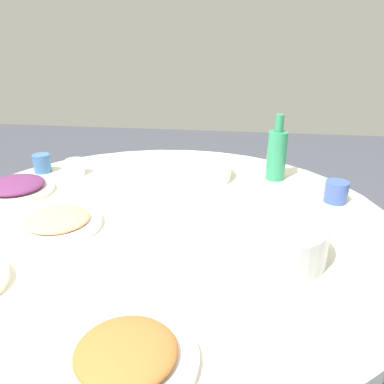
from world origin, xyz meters
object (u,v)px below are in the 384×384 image
(soup_bowl, at_px, (195,170))
(dish_eggplant, at_px, (16,187))
(round_dining_table, at_px, (158,248))
(dish_stirfry, at_px, (126,356))
(tea_cup_near, at_px, (42,163))
(rice_bowl, at_px, (271,238))
(green_bottle, at_px, (277,154))
(dish_shrimp, at_px, (58,221))
(tea_cup_side, at_px, (336,192))
(tea_cup_far, at_px, (75,167))

(soup_bowl, height_order, dish_eggplant, soup_bowl)
(round_dining_table, xyz_separation_m, dish_stirfry, (-0.06, 0.53, 0.11))
(soup_bowl, distance_m, tea_cup_near, 0.58)
(rice_bowl, distance_m, tea_cup_near, 0.97)
(dish_stirfry, xyz_separation_m, green_bottle, (-0.30, -0.91, 0.08))
(dish_shrimp, height_order, dish_eggplant, dish_eggplant)
(soup_bowl, height_order, dish_stirfry, soup_bowl)
(green_bottle, height_order, tea_cup_near, green_bottle)
(rice_bowl, xyz_separation_m, soup_bowl, (0.25, -0.51, -0.02))
(round_dining_table, bearing_deg, dish_eggplant, -15.43)
(dish_shrimp, bearing_deg, dish_stirfry, 125.67)
(dish_shrimp, height_order, dish_stirfry, dish_stirfry)
(soup_bowl, xyz_separation_m, tea_cup_side, (-0.47, 0.16, 0.00))
(rice_bowl, relative_size, green_bottle, 1.12)
(dish_eggplant, bearing_deg, tea_cup_side, -176.72)
(tea_cup_near, bearing_deg, round_dining_table, 146.42)
(dish_stirfry, relative_size, tea_cup_near, 3.53)
(round_dining_table, xyz_separation_m, dish_shrimp, (0.26, 0.08, 0.11))
(tea_cup_far, relative_size, tea_cup_side, 0.94)
(round_dining_table, bearing_deg, soup_bowl, -100.90)
(dish_shrimp, distance_m, dish_eggplant, 0.33)
(dish_shrimp, height_order, green_bottle, green_bottle)
(dish_stirfry, bearing_deg, green_bottle, -108.08)
(dish_shrimp, distance_m, dish_stirfry, 0.56)
(soup_bowl, relative_size, tea_cup_side, 3.54)
(tea_cup_near, xyz_separation_m, tea_cup_side, (-1.05, 0.14, -0.00))
(rice_bowl, xyz_separation_m, green_bottle, (-0.04, -0.54, 0.05))
(round_dining_table, relative_size, tea_cup_far, 19.98)
(round_dining_table, distance_m, tea_cup_near, 0.63)
(dish_stirfry, height_order, tea_cup_near, tea_cup_near)
(dish_eggplant, bearing_deg, soup_bowl, -159.51)
(soup_bowl, relative_size, green_bottle, 1.10)
(dish_eggplant, xyz_separation_m, tea_cup_near, (0.00, -0.20, 0.02))
(rice_bowl, height_order, tea_cup_far, rice_bowl)
(green_bottle, xyz_separation_m, tea_cup_side, (-0.18, 0.18, -0.06))
(dish_shrimp, bearing_deg, tea_cup_side, -160.85)
(soup_bowl, bearing_deg, tea_cup_near, 1.64)
(dish_eggplant, relative_size, tea_cup_near, 3.57)
(tea_cup_far, bearing_deg, dish_stirfry, 117.00)
(soup_bowl, height_order, tea_cup_near, tea_cup_near)
(rice_bowl, bearing_deg, tea_cup_far, -35.04)
(rice_bowl, bearing_deg, round_dining_table, -25.93)
(round_dining_table, relative_size, green_bottle, 5.83)
(tea_cup_far, bearing_deg, round_dining_table, 138.67)
(rice_bowl, bearing_deg, dish_eggplant, -19.61)
(round_dining_table, xyz_separation_m, soup_bowl, (-0.07, -0.36, 0.12))
(round_dining_table, distance_m, soup_bowl, 0.38)
(green_bottle, bearing_deg, rice_bowl, 85.43)
(round_dining_table, distance_m, dish_stirfry, 0.54)
(rice_bowl, xyz_separation_m, tea_cup_far, (0.70, -0.49, -0.02))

